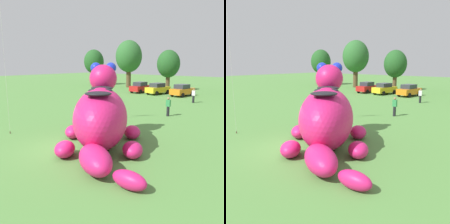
# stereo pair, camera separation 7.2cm
# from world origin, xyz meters

# --- Properties ---
(ground_plane) EXTENTS (160.00, 160.00, 0.00)m
(ground_plane) POSITION_xyz_m (0.00, 0.00, 0.00)
(ground_plane) COLOR #568E42
(giant_inflatable_creature) EXTENTS (8.28, 7.33, 4.76)m
(giant_inflatable_creature) POSITION_xyz_m (1.49, 1.56, 1.74)
(giant_inflatable_creature) COLOR #E01E6B
(giant_inflatable_creature) RESTS_ON ground
(car_red) EXTENTS (2.00, 4.13, 1.72)m
(car_red) POSITION_xyz_m (-11.66, 25.49, 0.86)
(car_red) COLOR red
(car_red) RESTS_ON ground
(car_yellow) EXTENTS (2.44, 4.32, 1.72)m
(car_yellow) POSITION_xyz_m (-8.37, 25.24, 0.86)
(car_yellow) COLOR yellow
(car_yellow) RESTS_ON ground
(car_orange) EXTENTS (2.32, 4.28, 1.72)m
(car_orange) POSITION_xyz_m (-4.50, 25.47, 0.86)
(car_orange) COLOR orange
(car_orange) RESTS_ON ground
(tree_far_left) EXTENTS (4.25, 4.25, 7.55)m
(tree_far_left) POSITION_xyz_m (-27.53, 31.19, 4.94)
(tree_far_left) COLOR brown
(tree_far_left) RESTS_ON ground
(tree_left) EXTENTS (5.08, 5.08, 9.02)m
(tree_left) POSITION_xyz_m (-18.48, 31.51, 5.90)
(tree_left) COLOR brown
(tree_left) RESTS_ON ground
(tree_mid_left) EXTENTS (3.89, 3.89, 6.91)m
(tree_mid_left) POSITION_xyz_m (-9.76, 31.06, 4.52)
(tree_mid_left) COLOR brown
(tree_mid_left) RESTS_ON ground
(spectator_by_cars) EXTENTS (0.38, 0.26, 1.71)m
(spectator_by_cars) POSITION_xyz_m (0.44, 11.68, 0.85)
(spectator_by_cars) COLOR black
(spectator_by_cars) RESTS_ON ground
(spectator_wandering) EXTENTS (0.38, 0.26, 1.71)m
(spectator_wandering) POSITION_xyz_m (-0.84, 20.57, 0.85)
(spectator_wandering) COLOR black
(spectator_wandering) RESTS_ON ground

